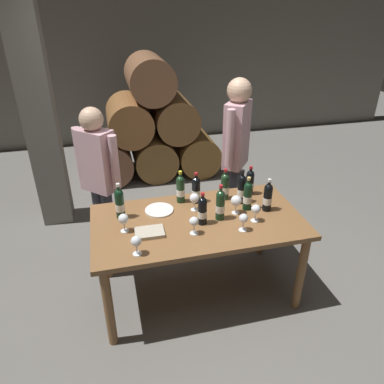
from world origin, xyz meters
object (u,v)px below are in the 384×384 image
at_px(wine_bottle_3, 225,186).
at_px(wine_bottle_5, 196,190).
at_px(wine_bottle_0, 220,205).
at_px(wine_glass_0, 256,210).
at_px(serving_plate, 159,210).
at_px(wine_glass_4, 123,219).
at_px(dining_table, 198,229).
at_px(wine_glass_3, 244,219).
at_px(wine_bottle_2, 202,210).
at_px(wine_glass_5, 194,222).
at_px(tasting_notebook, 150,232).
at_px(wine_bottle_7, 268,197).
at_px(sommelier_presenting, 236,148).
at_px(wine_glass_6, 194,199).
at_px(wine_glass_2, 236,201).
at_px(wine_bottle_1, 250,182).
at_px(wine_bottle_8, 248,195).
at_px(wine_bottle_9, 181,189).
at_px(wine_glass_1, 136,242).
at_px(taster_seated_left, 99,174).
at_px(wine_bottle_4, 120,203).
at_px(wine_bottle_6, 242,189).

bearing_deg(wine_bottle_3, wine_bottle_5, 179.33).
distance_m(wine_bottle_0, wine_glass_0, 0.28).
bearing_deg(serving_plate, wine_glass_4, -142.58).
xyz_separation_m(wine_bottle_0, wine_glass_0, (0.26, -0.10, -0.03)).
relative_size(dining_table, serving_plate, 7.08).
relative_size(wine_bottle_5, wine_glass_3, 1.95).
bearing_deg(wine_glass_3, wine_bottle_5, 115.22).
distance_m(wine_bottle_2, wine_glass_5, 0.16).
xyz_separation_m(wine_bottle_5, tasting_notebook, (-0.47, -0.39, -0.11)).
distance_m(wine_glass_0, serving_plate, 0.80).
distance_m(wine_bottle_7, sommelier_presenting, 0.76).
bearing_deg(wine_glass_0, wine_glass_4, 174.26).
distance_m(wine_glass_0, wine_glass_6, 0.52).
bearing_deg(wine_glass_2, wine_bottle_5, 136.53).
height_order(dining_table, wine_glass_3, wine_glass_3).
height_order(wine_bottle_1, tasting_notebook, wine_bottle_1).
xyz_separation_m(wine_bottle_8, tasting_notebook, (-0.86, -0.18, -0.11)).
xyz_separation_m(wine_bottle_1, wine_bottle_9, (-0.64, 0.01, 0.01)).
bearing_deg(wine_bottle_2, wine_glass_3, -31.34).
relative_size(wine_glass_0, wine_glass_1, 1.00).
bearing_deg(wine_bottle_0, tasting_notebook, -172.34).
xyz_separation_m(wine_bottle_8, serving_plate, (-0.73, 0.14, -0.12)).
bearing_deg(wine_glass_0, wine_bottle_0, 159.36).
bearing_deg(wine_glass_0, wine_glass_5, -174.06).
bearing_deg(wine_glass_3, wine_bottle_0, 121.26).
distance_m(wine_bottle_5, wine_glass_0, 0.56).
distance_m(wine_glass_6, taster_seated_left, 0.95).
height_order(wine_bottle_0, wine_bottle_3, wine_bottle_0).
height_order(wine_glass_1, wine_glass_2, wine_glass_2).
distance_m(wine_glass_0, wine_glass_2, 0.19).
height_order(wine_bottle_3, wine_glass_1, wine_bottle_3).
relative_size(wine_glass_2, wine_glass_4, 1.07).
bearing_deg(wine_bottle_0, wine_bottle_4, 164.70).
relative_size(wine_bottle_2, wine_bottle_4, 0.89).
relative_size(wine_bottle_4, wine_glass_1, 2.08).
distance_m(wine_bottle_0, wine_bottle_5, 0.33).
bearing_deg(wine_bottle_0, wine_bottle_6, 39.11).
relative_size(wine_glass_1, wine_glass_3, 1.03).
bearing_deg(sommelier_presenting, tasting_notebook, -139.13).
relative_size(wine_bottle_7, wine_glass_4, 1.90).
height_order(wine_bottle_9, serving_plate, wine_bottle_9).
xyz_separation_m(wine_glass_0, sommelier_presenting, (0.14, 0.88, 0.18)).
distance_m(wine_glass_3, taster_seated_left, 1.42).
relative_size(wine_glass_4, sommelier_presenting, 0.09).
relative_size(wine_bottle_6, wine_glass_6, 2.01).
bearing_deg(wine_bottle_9, wine_bottle_8, -26.08).
relative_size(wine_bottle_1, wine_bottle_7, 0.95).
height_order(wine_bottle_0, wine_glass_0, wine_bottle_0).
bearing_deg(wine_bottle_8, wine_glass_5, -154.58).
bearing_deg(wine_bottle_2, dining_table, 108.24).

